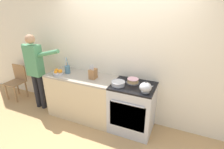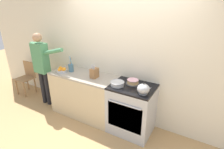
{
  "view_description": "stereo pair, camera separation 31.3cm",
  "coord_description": "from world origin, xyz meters",
  "px_view_note": "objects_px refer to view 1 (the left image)",
  "views": [
    {
      "loc": [
        1.12,
        -2.37,
        2.28
      ],
      "look_at": [
        -0.05,
        0.28,
        1.08
      ],
      "focal_mm": 28.0,
      "sensor_mm": 36.0,
      "label": 1
    },
    {
      "loc": [
        1.4,
        -2.23,
        2.28
      ],
      "look_at": [
        -0.05,
        0.28,
        1.08
      ],
      "focal_mm": 28.0,
      "sensor_mm": 36.0,
      "label": 2
    }
  ],
  "objects_px": {
    "utensil_crock": "(67,69)",
    "person_baker": "(35,66)",
    "tea_kettle": "(146,87)",
    "mixing_bowl": "(118,83)",
    "knife_block": "(93,74)",
    "layer_cake": "(133,81)",
    "stove_range": "(132,108)",
    "dining_chair": "(17,79)",
    "fruit_bowl": "(58,72)"
  },
  "relations": [
    {
      "from": "layer_cake",
      "to": "fruit_bowl",
      "type": "xyz_separation_m",
      "value": [
        -1.49,
        -0.23,
        0.01
      ]
    },
    {
      "from": "utensil_crock",
      "to": "person_baker",
      "type": "relative_size",
      "value": 0.2
    },
    {
      "from": "layer_cake",
      "to": "utensil_crock",
      "type": "xyz_separation_m",
      "value": [
        -1.37,
        -0.09,
        0.05
      ]
    },
    {
      "from": "tea_kettle",
      "to": "fruit_bowl",
      "type": "relative_size",
      "value": 1.17
    },
    {
      "from": "stove_range",
      "to": "fruit_bowl",
      "type": "xyz_separation_m",
      "value": [
        -1.53,
        -0.13,
        0.51
      ]
    },
    {
      "from": "tea_kettle",
      "to": "mixing_bowl",
      "type": "distance_m",
      "value": 0.5
    },
    {
      "from": "tea_kettle",
      "to": "knife_block",
      "type": "xyz_separation_m",
      "value": [
        -1.05,
        0.14,
        0.01
      ]
    },
    {
      "from": "stove_range",
      "to": "layer_cake",
      "type": "xyz_separation_m",
      "value": [
        -0.04,
        0.1,
        0.5
      ]
    },
    {
      "from": "stove_range",
      "to": "tea_kettle",
      "type": "relative_size",
      "value": 3.84
    },
    {
      "from": "knife_block",
      "to": "person_baker",
      "type": "bearing_deg",
      "value": -175.28
    },
    {
      "from": "fruit_bowl",
      "to": "tea_kettle",
      "type": "bearing_deg",
      "value": -0.89
    },
    {
      "from": "mixing_bowl",
      "to": "person_baker",
      "type": "height_order",
      "value": "person_baker"
    },
    {
      "from": "person_baker",
      "to": "dining_chair",
      "type": "relative_size",
      "value": 2.0
    },
    {
      "from": "tea_kettle",
      "to": "knife_block",
      "type": "bearing_deg",
      "value": 172.22
    },
    {
      "from": "stove_range",
      "to": "knife_block",
      "type": "xyz_separation_m",
      "value": [
        -0.8,
        -0.01,
        0.56
      ]
    },
    {
      "from": "layer_cake",
      "to": "utensil_crock",
      "type": "height_order",
      "value": "utensil_crock"
    },
    {
      "from": "utensil_crock",
      "to": "person_baker",
      "type": "xyz_separation_m",
      "value": [
        -0.74,
        -0.13,
        -0.0
      ]
    },
    {
      "from": "utensil_crock",
      "to": "knife_block",
      "type": "bearing_deg",
      "value": -1.93
    },
    {
      "from": "tea_kettle",
      "to": "utensil_crock",
      "type": "height_order",
      "value": "utensil_crock"
    },
    {
      "from": "tea_kettle",
      "to": "fruit_bowl",
      "type": "height_order",
      "value": "tea_kettle"
    },
    {
      "from": "stove_range",
      "to": "knife_block",
      "type": "distance_m",
      "value": 0.98
    },
    {
      "from": "knife_block",
      "to": "person_baker",
      "type": "relative_size",
      "value": 0.17
    },
    {
      "from": "dining_chair",
      "to": "knife_block",
      "type": "bearing_deg",
      "value": -15.84
    },
    {
      "from": "fruit_bowl",
      "to": "person_baker",
      "type": "xyz_separation_m",
      "value": [
        -0.62,
        0.0,
        0.04
      ]
    },
    {
      "from": "knife_block",
      "to": "fruit_bowl",
      "type": "relative_size",
      "value": 1.37
    },
    {
      "from": "mixing_bowl",
      "to": "utensil_crock",
      "type": "xyz_separation_m",
      "value": [
        -1.16,
        0.11,
        0.05
      ]
    },
    {
      "from": "mixing_bowl",
      "to": "knife_block",
      "type": "bearing_deg",
      "value": 170.42
    },
    {
      "from": "fruit_bowl",
      "to": "mixing_bowl",
      "type": "bearing_deg",
      "value": 0.99
    },
    {
      "from": "dining_chair",
      "to": "stove_range",
      "type": "bearing_deg",
      "value": -15.28
    },
    {
      "from": "utensil_crock",
      "to": "dining_chair",
      "type": "bearing_deg",
      "value": 179.26
    },
    {
      "from": "mixing_bowl",
      "to": "person_baker",
      "type": "distance_m",
      "value": 1.91
    },
    {
      "from": "dining_chair",
      "to": "mixing_bowl",
      "type": "bearing_deg",
      "value": -17.55
    },
    {
      "from": "person_baker",
      "to": "fruit_bowl",
      "type": "bearing_deg",
      "value": -12.91
    },
    {
      "from": "layer_cake",
      "to": "knife_block",
      "type": "distance_m",
      "value": 0.77
    },
    {
      "from": "mixing_bowl",
      "to": "knife_block",
      "type": "relative_size",
      "value": 0.87
    },
    {
      "from": "knife_block",
      "to": "dining_chair",
      "type": "xyz_separation_m",
      "value": [
        -2.22,
        0.04,
        -0.54
      ]
    },
    {
      "from": "utensil_crock",
      "to": "dining_chair",
      "type": "height_order",
      "value": "utensil_crock"
    },
    {
      "from": "layer_cake",
      "to": "utensil_crock",
      "type": "bearing_deg",
      "value": -176.23
    },
    {
      "from": "tea_kettle",
      "to": "person_baker",
      "type": "height_order",
      "value": "person_baker"
    },
    {
      "from": "tea_kettle",
      "to": "utensil_crock",
      "type": "distance_m",
      "value": 1.67
    },
    {
      "from": "stove_range",
      "to": "fruit_bowl",
      "type": "distance_m",
      "value": 1.62
    },
    {
      "from": "stove_range",
      "to": "dining_chair",
      "type": "height_order",
      "value": "stove_range"
    },
    {
      "from": "utensil_crock",
      "to": "fruit_bowl",
      "type": "relative_size",
      "value": 1.64
    },
    {
      "from": "dining_chair",
      "to": "person_baker",
      "type": "bearing_deg",
      "value": -24.78
    },
    {
      "from": "mixing_bowl",
      "to": "stove_range",
      "type": "bearing_deg",
      "value": 23.66
    },
    {
      "from": "mixing_bowl",
      "to": "person_baker",
      "type": "relative_size",
      "value": 0.15
    },
    {
      "from": "person_baker",
      "to": "dining_chair",
      "type": "xyz_separation_m",
      "value": [
        -0.87,
        0.15,
        -0.53
      ]
    },
    {
      "from": "fruit_bowl",
      "to": "person_baker",
      "type": "relative_size",
      "value": 0.12
    },
    {
      "from": "person_baker",
      "to": "layer_cake",
      "type": "bearing_deg",
      "value": -6.55
    },
    {
      "from": "utensil_crock",
      "to": "dining_chair",
      "type": "relative_size",
      "value": 0.4
    }
  ]
}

